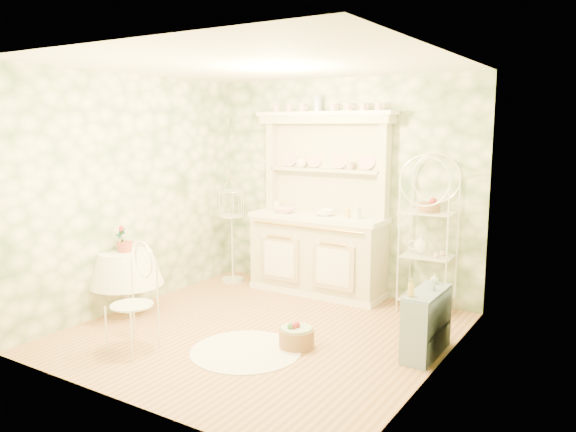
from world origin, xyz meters
The scene contains 22 objects.
floor centered at (0.00, 0.00, 0.00)m, with size 3.60×3.60×0.00m, color tan.
ceiling centered at (0.00, 0.00, 2.70)m, with size 3.60×3.60×0.00m, color white.
wall_left centered at (-1.80, 0.00, 1.35)m, with size 3.60×3.60×0.00m, color white.
wall_right centered at (1.80, 0.00, 1.35)m, with size 3.60×3.60×0.00m, color white.
wall_back centered at (0.00, 1.80, 1.35)m, with size 3.60×3.60×0.00m, color white.
wall_front centered at (0.00, -1.80, 1.35)m, with size 3.60×3.60×0.00m, color white.
kitchen_dresser centered at (-0.20, 1.52, 1.15)m, with size 1.87×0.61×2.29m, color beige.
bakers_rack centered at (1.21, 1.56, 0.95)m, with size 0.59×0.42×1.91m, color white.
side_shelf centered at (1.62, 0.34, 0.30)m, with size 0.26×0.70×0.60m, color #7C8DA3.
round_table centered at (-1.64, -0.33, 0.31)m, with size 0.56×0.56×0.61m, color white.
cafe_chair centered at (-0.75, -1.06, 0.44)m, with size 0.40×0.40×0.87m, color white.
birdcage_stand centered at (-1.44, 1.36, 0.77)m, with size 0.36×0.36×1.54m, color white.
floor_basket centered at (0.51, -0.16, 0.10)m, with size 0.30×0.30×0.19m, color #996E45.
lace_rug centered at (0.16, -0.51, 0.00)m, with size 1.06×1.06×0.01m, color white.
bowl_floral centered at (-0.63, 1.43, 1.02)m, with size 0.27×0.27×0.07m, color white.
bowl_white centered at (-0.09, 1.50, 1.02)m, with size 0.25×0.25×0.08m, color white.
cup_left centered at (-0.54, 1.68, 1.61)m, with size 0.14×0.14×0.11m, color white.
cup_right centered at (0.16, 1.67, 1.61)m, with size 0.11×0.11×0.10m, color white.
potted_geranium centered at (-1.66, -0.35, 0.85)m, with size 0.14×0.10×0.27m, color #3F7238.
bottle_amber centered at (1.55, 0.08, 0.68)m, with size 0.06×0.06×0.16m, color gold.
bottle_blue centered at (1.64, 0.38, 0.65)m, with size 0.05×0.05×0.11m, color #8DA6C1.
bottle_glass centered at (1.59, 0.61, 0.65)m, with size 0.08×0.08×0.10m, color silver.
Camera 1 is at (3.18, -4.56, 2.11)m, focal length 35.00 mm.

